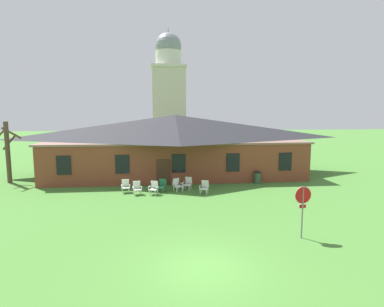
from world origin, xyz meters
name	(u,v)px	position (x,y,z in m)	size (l,w,h in m)	color
ground_plane	(203,268)	(0.00, 0.00, 0.00)	(200.00, 200.00, 0.00)	#477F33
brick_building	(175,144)	(0.00, 18.82, 2.87)	(23.25, 10.40, 5.64)	brown
dome_tower	(169,96)	(0.00, 36.48, 8.44)	(5.18, 5.18, 18.52)	beige
stop_sign	(303,202)	(4.94, 2.33, 1.71)	(0.80, 0.10, 2.43)	slate
lawn_chair_by_porch	(126,186)	(-4.04, 11.70, 0.50)	(0.69, 0.73, 0.96)	silver
lawn_chair_near_door	(137,188)	(-3.17, 11.03, 0.50)	(0.72, 0.76, 0.96)	silver
lawn_chair_left_end	(154,188)	(-1.98, 10.93, 0.50)	(0.75, 0.81, 0.96)	silver
lawn_chair_middle	(162,185)	(-1.38, 11.59, 0.50)	(0.79, 0.83, 0.96)	#28704C
lawn_chair_right_end	(177,184)	(-0.27, 11.73, 0.50)	(0.82, 0.86, 0.96)	white
lawn_chair_far_side	(188,183)	(0.58, 12.11, 0.50)	(0.80, 0.84, 0.96)	white
lawn_chair_under_eave	(205,187)	(1.66, 10.77, 0.50)	(0.79, 0.83, 0.96)	silver
bare_tree_beside_building	(8,150)	(-14.02, 16.10, 2.75)	(1.76, 1.77, 5.11)	brown
trash_bin	(257,178)	(6.49, 13.52, 0.50)	(0.56, 0.56, 0.98)	#335638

